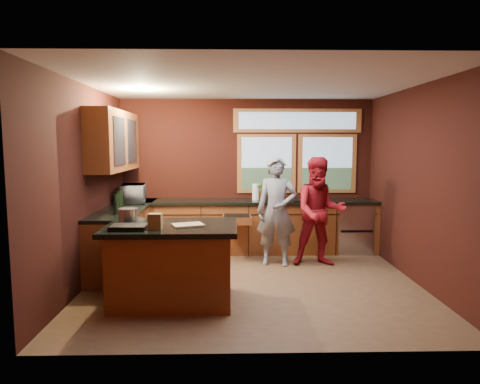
{
  "coord_description": "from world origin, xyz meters",
  "views": [
    {
      "loc": [
        -0.31,
        -5.72,
        1.91
      ],
      "look_at": [
        -0.17,
        0.4,
        1.22
      ],
      "focal_mm": 32.0,
      "sensor_mm": 36.0,
      "label": 1
    }
  ],
  "objects_px": {
    "island": "(172,263)",
    "stock_pot": "(128,216)",
    "cutting_board": "(188,225)",
    "person_grey": "(277,211)",
    "person_red": "(320,212)"
  },
  "relations": [
    {
      "from": "island",
      "to": "person_grey",
      "type": "bearing_deg",
      "value": 47.7
    },
    {
      "from": "person_red",
      "to": "stock_pot",
      "type": "distance_m",
      "value": 2.99
    },
    {
      "from": "person_grey",
      "to": "island",
      "type": "bearing_deg",
      "value": -122.27
    },
    {
      "from": "island",
      "to": "stock_pot",
      "type": "xyz_separation_m",
      "value": [
        -0.55,
        0.15,
        0.56
      ]
    },
    {
      "from": "person_red",
      "to": "stock_pot",
      "type": "bearing_deg",
      "value": -151.56
    },
    {
      "from": "person_red",
      "to": "cutting_board",
      "type": "bearing_deg",
      "value": -139.31
    },
    {
      "from": "person_grey",
      "to": "cutting_board",
      "type": "bearing_deg",
      "value": -117.13
    },
    {
      "from": "stock_pot",
      "to": "island",
      "type": "bearing_deg",
      "value": -15.26
    },
    {
      "from": "person_red",
      "to": "stock_pot",
      "type": "xyz_separation_m",
      "value": [
        -2.65,
        -1.38,
        0.18
      ]
    },
    {
      "from": "cutting_board",
      "to": "person_grey",
      "type": "bearing_deg",
      "value": 52.83
    },
    {
      "from": "island",
      "to": "stock_pot",
      "type": "relative_size",
      "value": 6.46
    },
    {
      "from": "island",
      "to": "person_grey",
      "type": "relative_size",
      "value": 0.9
    },
    {
      "from": "cutting_board",
      "to": "stock_pot",
      "type": "bearing_deg",
      "value": 165.07
    },
    {
      "from": "person_red",
      "to": "cutting_board",
      "type": "relative_size",
      "value": 4.88
    },
    {
      "from": "person_grey",
      "to": "person_red",
      "type": "height_order",
      "value": "person_grey"
    }
  ]
}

